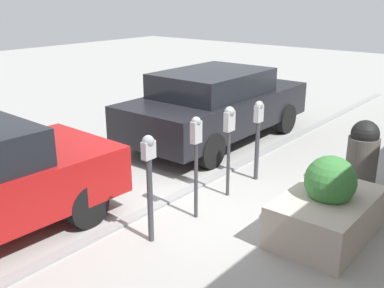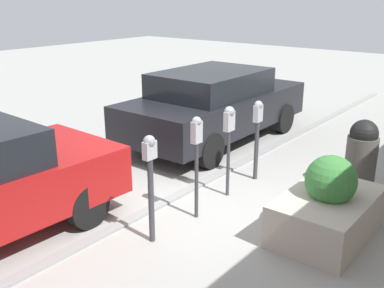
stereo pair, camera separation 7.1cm
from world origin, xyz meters
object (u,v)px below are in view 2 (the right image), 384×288
(parking_meter_second, at_px, (197,146))
(planter_box, at_px, (328,208))
(parking_meter_fourth, at_px, (257,128))
(parking_meter_middle, at_px, (229,129))
(trash_bin, at_px, (361,155))
(parking_meter_nearest, at_px, (150,172))
(parked_car_middle, at_px, (215,104))

(parking_meter_second, relative_size, planter_box, 0.92)
(parking_meter_second, distance_m, parking_meter_fourth, 1.72)
(parking_meter_middle, bearing_deg, trash_bin, -44.50)
(parking_meter_nearest, distance_m, parking_meter_middle, 1.74)
(parked_car_middle, distance_m, trash_bin, 3.36)
(parking_meter_middle, xyz_separation_m, planter_box, (-0.22, -1.70, -0.69))
(parking_meter_fourth, distance_m, trash_bin, 1.69)
(parking_meter_second, height_order, trash_bin, parking_meter_second)
(parking_meter_middle, xyz_separation_m, parking_meter_fourth, (0.84, 0.00, -0.18))
(trash_bin, bearing_deg, parked_car_middle, 79.83)
(parking_meter_middle, relative_size, planter_box, 0.89)
(parking_meter_second, distance_m, parking_meter_middle, 0.88)
(planter_box, distance_m, trash_bin, 1.77)
(parking_meter_second, xyz_separation_m, trash_bin, (2.41, -1.43, -0.48))
(parking_meter_second, relative_size, parked_car_middle, 0.32)
(parking_meter_nearest, bearing_deg, parked_car_middle, 25.30)
(parking_meter_nearest, height_order, parking_meter_second, parking_meter_second)
(parking_meter_fourth, relative_size, planter_box, 0.85)
(parking_meter_nearest, xyz_separation_m, parking_meter_fourth, (2.57, 0.03, -0.04))
(parking_meter_fourth, height_order, planter_box, parking_meter_fourth)
(parking_meter_second, xyz_separation_m, parking_meter_middle, (0.88, 0.07, 0.03))
(parking_meter_fourth, relative_size, parked_car_middle, 0.30)
(parking_meter_middle, bearing_deg, planter_box, -97.44)
(parking_meter_fourth, bearing_deg, parking_meter_middle, -179.90)
(parking_meter_second, relative_size, parking_meter_fourth, 1.08)
(parking_meter_middle, distance_m, parking_meter_fourth, 0.86)
(parking_meter_fourth, height_order, parked_car_middle, parked_car_middle)
(parked_car_middle, bearing_deg, parking_meter_second, -148.60)
(planter_box, bearing_deg, parked_car_middle, 56.14)
(parking_meter_second, height_order, parking_meter_middle, parking_meter_second)
(parking_meter_nearest, relative_size, parking_meter_fourth, 1.04)
(parking_meter_middle, bearing_deg, parking_meter_fourth, 0.10)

